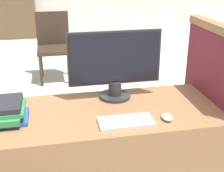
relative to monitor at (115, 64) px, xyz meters
name	(u,v)px	position (x,y,z in m)	size (l,w,h in m)	color
desk	(102,161)	(-0.12, -0.18, -0.59)	(1.44, 0.61, 0.72)	#8C603D
carrel_divider	(209,113)	(0.62, -0.13, -0.34)	(0.07, 0.71, 1.21)	maroon
monitor	(115,64)	(0.00, 0.00, 0.00)	(0.60, 0.21, 0.44)	#282828
keyboard	(126,122)	(-0.01, -0.35, -0.22)	(0.31, 0.15, 0.02)	silver
mouse	(167,117)	(0.23, -0.36, -0.21)	(0.06, 0.09, 0.03)	silver
book_stack	(9,111)	(-0.65, -0.18, -0.18)	(0.19, 0.28, 0.11)	#285199
far_chair	(54,43)	(-0.35, 2.38, -0.44)	(0.44, 0.44, 0.91)	#38281E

